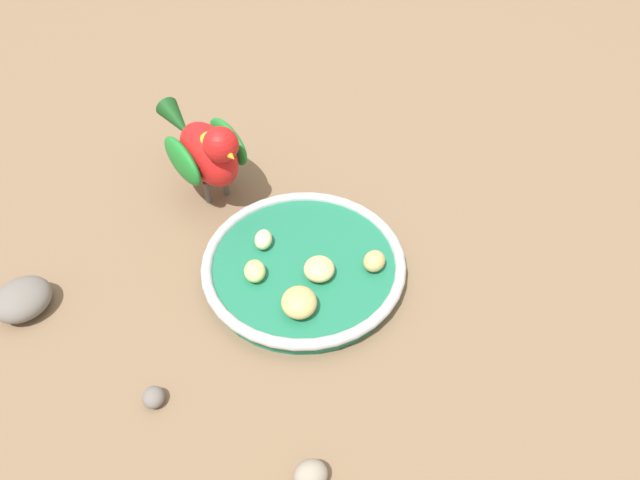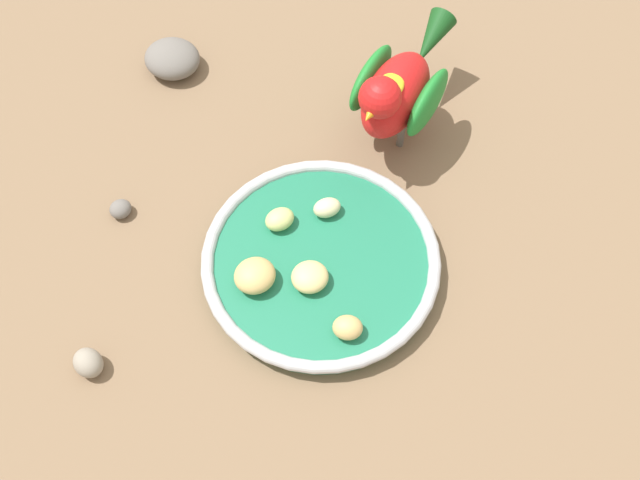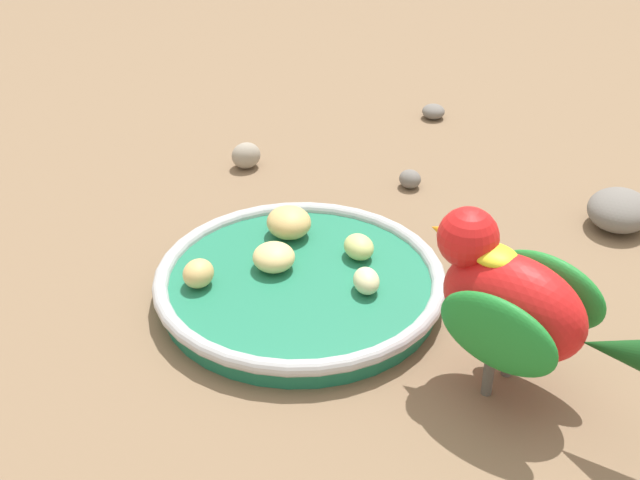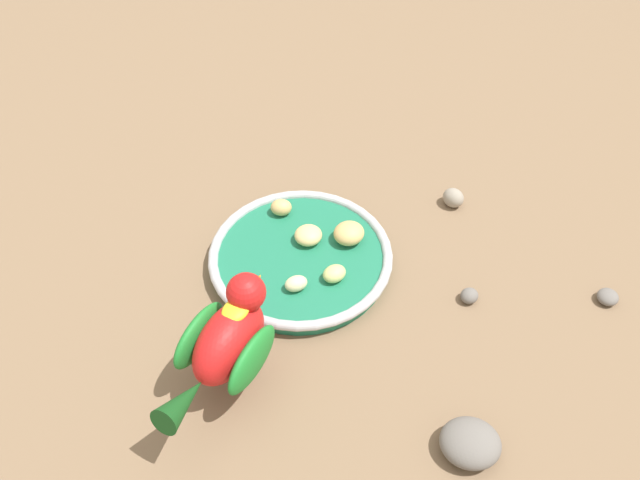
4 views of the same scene
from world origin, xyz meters
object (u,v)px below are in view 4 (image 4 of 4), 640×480
(rock_large, at_px, (470,443))
(pebble_1, at_px, (469,296))
(apple_piece_1, at_px, (308,235))
(apple_piece_4, at_px, (349,233))
(apple_piece_0, at_px, (282,207))
(pebble_0, at_px, (453,198))
(apple_piece_2, at_px, (334,274))
(apple_piece_3, at_px, (296,284))
(parrot, at_px, (227,342))
(pebble_2, at_px, (608,297))
(feeding_bowl, at_px, (301,258))

(rock_large, height_order, pebble_1, rock_large)
(apple_piece_1, xyz_separation_m, pebble_1, (-0.08, -0.20, -0.02))
(apple_piece_4, xyz_separation_m, pebble_1, (-0.08, -0.15, -0.02))
(apple_piece_0, distance_m, apple_piece_4, 0.10)
(pebble_0, xyz_separation_m, pebble_1, (-0.17, -0.00, -0.00))
(apple_piece_2, xyz_separation_m, pebble_0, (0.15, -0.16, -0.02))
(apple_piece_4, relative_size, pebble_0, 1.33)
(apple_piece_0, distance_m, apple_piece_3, 0.13)
(apple_piece_4, height_order, parrot, parrot)
(apple_piece_2, xyz_separation_m, pebble_2, (-0.01, -0.33, -0.02))
(rock_large, distance_m, pebble_2, 0.28)
(apple_piece_2, height_order, pebble_2, apple_piece_2)
(apple_piece_0, xyz_separation_m, apple_piece_2, (-0.11, -0.07, -0.00))
(rock_large, distance_m, pebble_1, 0.20)
(feeding_bowl, relative_size, rock_large, 3.73)
(feeding_bowl, bearing_deg, apple_piece_0, 20.56)
(apple_piece_0, height_order, apple_piece_1, same)
(apple_piece_2, bearing_deg, apple_piece_1, 28.49)
(apple_piece_0, bearing_deg, feeding_bowl, -159.44)
(apple_piece_3, xyz_separation_m, pebble_2, (0.00, -0.38, -0.02))
(apple_piece_1, relative_size, apple_piece_3, 1.27)
(apple_piece_0, relative_size, pebble_0, 0.93)
(apple_piece_1, distance_m, rock_large, 0.32)
(apple_piece_1, distance_m, apple_piece_4, 0.05)
(apple_piece_4, xyz_separation_m, parrot, (-0.20, 0.13, 0.04))
(parrot, height_order, pebble_2, parrot)
(apple_piece_1, bearing_deg, feeding_bowl, 159.54)
(apple_piece_2, relative_size, pebble_0, 0.99)
(apple_piece_1, relative_size, pebble_0, 1.19)
(apple_piece_3, height_order, pebble_0, apple_piece_3)
(feeding_bowl, relative_size, parrot, 1.34)
(apple_piece_1, xyz_separation_m, apple_piece_2, (-0.06, -0.03, -0.00))
(parrot, distance_m, pebble_0, 0.40)
(pebble_1, bearing_deg, feeding_bowl, 75.75)
(feeding_bowl, relative_size, pebble_1, 10.32)
(apple_piece_3, relative_size, apple_piece_4, 0.70)
(feeding_bowl, height_order, apple_piece_0, apple_piece_0)
(apple_piece_1, xyz_separation_m, pebble_0, (0.09, -0.20, -0.02))
(pebble_1, xyz_separation_m, pebble_2, (0.00, -0.17, -0.00))
(parrot, distance_m, rock_large, 0.27)
(apple_piece_4, height_order, pebble_2, apple_piece_4)
(apple_piece_2, distance_m, apple_piece_3, 0.05)
(apple_piece_0, height_order, apple_piece_4, apple_piece_4)
(apple_piece_3, bearing_deg, rock_large, -136.36)
(apple_piece_4, bearing_deg, apple_piece_2, 164.57)
(rock_large, bearing_deg, pebble_0, -3.92)
(apple_piece_2, height_order, apple_piece_3, same)
(apple_piece_0, height_order, apple_piece_3, apple_piece_0)
(apple_piece_4, distance_m, pebble_1, 0.17)
(feeding_bowl, xyz_separation_m, parrot, (-0.17, 0.07, 0.06))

